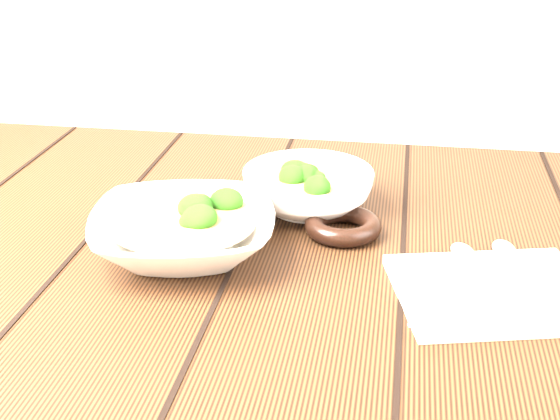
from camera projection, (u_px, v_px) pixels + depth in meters
name	position (u px, v px, depth m)	size (l,w,h in m)	color
table	(262.00, 318.00, 1.05)	(1.20, 0.80, 0.75)	#371F0F
soup_bowl_front	(183.00, 232.00, 0.95)	(0.27, 0.27, 0.07)	silver
soup_bowl_back	(308.00, 189.00, 1.07)	(0.21, 0.21, 0.06)	silver
trivet	(343.00, 226.00, 1.00)	(0.10, 0.10, 0.02)	black
napkin	(494.00, 292.00, 0.86)	(0.21, 0.17, 0.01)	beige
spoon_left	(470.00, 265.00, 0.90)	(0.05, 0.18, 0.01)	#A7A394
spoon_right	(509.00, 262.00, 0.91)	(0.03, 0.18, 0.01)	#A7A394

